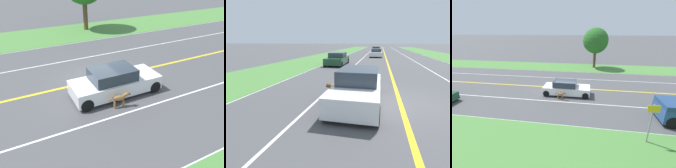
% 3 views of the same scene
% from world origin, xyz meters
% --- Properties ---
extents(ground_plane, '(400.00, 400.00, 0.00)m').
position_xyz_m(ground_plane, '(0.00, 0.00, 0.00)').
color(ground_plane, '#4C4C4F').
extents(centre_divider_line, '(0.18, 160.00, 0.01)m').
position_xyz_m(centre_divider_line, '(0.00, 0.00, 0.00)').
color(centre_divider_line, yellow).
rests_on(centre_divider_line, ground).
extents(lane_edge_line_left, '(0.14, 160.00, 0.01)m').
position_xyz_m(lane_edge_line_left, '(-7.00, 0.00, 0.00)').
color(lane_edge_line_left, white).
rests_on(lane_edge_line_left, ground).
extents(lane_dash_same_dir, '(0.10, 160.00, 0.01)m').
position_xyz_m(lane_dash_same_dir, '(3.50, 0.00, 0.00)').
color(lane_dash_same_dir, white).
rests_on(lane_dash_same_dir, ground).
extents(lane_dash_oncoming, '(0.10, 160.00, 0.01)m').
position_xyz_m(lane_dash_oncoming, '(-3.50, 0.00, 0.00)').
color(lane_dash_oncoming, white).
rests_on(lane_dash_oncoming, ground).
extents(grass_verge_left, '(6.00, 160.00, 0.03)m').
position_xyz_m(grass_verge_left, '(-10.00, 0.00, 0.01)').
color(grass_verge_left, '#4C843D').
rests_on(grass_verge_left, ground).
extents(ego_car, '(1.81, 4.54, 1.43)m').
position_xyz_m(ego_car, '(1.74, 0.39, 0.66)').
color(ego_car, white).
rests_on(ego_car, ground).
extents(dog, '(0.36, 1.06, 0.79)m').
position_xyz_m(dog, '(2.95, 0.07, 0.50)').
color(dog, olive).
rests_on(dog, ground).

